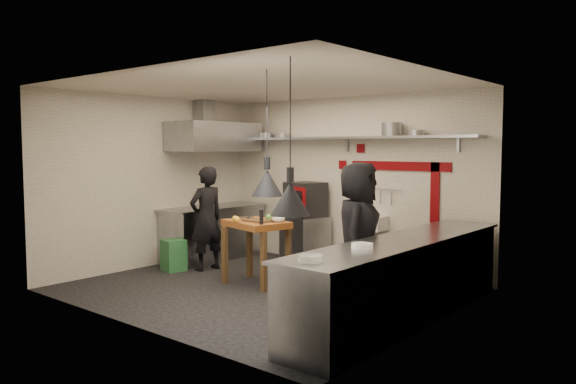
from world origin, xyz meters
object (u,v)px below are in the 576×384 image
Objects in this scene: prep_table at (256,253)px; chef_right at (358,233)px; combi_oven at (305,199)px; oven_stand at (305,240)px; chef_left at (206,218)px; green_bin at (174,255)px.

prep_table is 0.51× the size of chef_right.
prep_table is at bearing -62.99° from combi_oven.
oven_stand is 0.48× the size of chef_left.
combi_oven is at bearing 30.24° from chef_right.
combi_oven is 1.71m from chef_left.
combi_oven is at bearing 56.08° from green_bin.
green_bin is 1.65m from prep_table.
oven_stand is 0.87× the size of prep_table.
chef_left is (0.36, 0.38, 0.58)m from green_bin.
oven_stand is at bearing 116.71° from prep_table.
green_bin is 0.28× the size of chef_right.
prep_table is (0.37, -1.61, 0.06)m from oven_stand.
chef_right is at bearing -23.14° from combi_oven.
chef_right is at bearing 5.34° from green_bin.
chef_right is (3.27, 0.31, 0.64)m from green_bin.
chef_right is (2.04, -1.53, -0.20)m from combi_oven.
prep_table is at bearing 87.74° from chef_left.
chef_right is (2.92, -0.08, 0.06)m from chef_left.
combi_oven is 0.32× the size of chef_right.
green_bin is at bearing -110.86° from oven_stand.
oven_stand reaches higher than green_bin.
chef_right reaches higher than prep_table.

